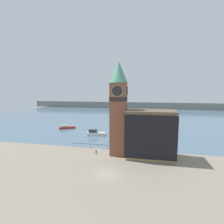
{
  "coord_description": "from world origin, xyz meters",
  "views": [
    {
      "loc": [
        6.63,
        -28.77,
        14.83
      ],
      "look_at": [
        -0.53,
        7.38,
        10.13
      ],
      "focal_mm": 28.0,
      "sensor_mm": 36.0,
      "label": 1
    }
  ],
  "objects": [
    {
      "name": "clock_tower",
      "position": [
        0.48,
        9.83,
        11.21
      ],
      "size": [
        4.01,
        4.01,
        21.11
      ],
      "color": "brown",
      "rests_on": "ground_plane"
    },
    {
      "name": "pier_building",
      "position": [
        7.59,
        9.47,
        5.25
      ],
      "size": [
        10.65,
        6.28,
        10.45
      ],
      "color": "tan",
      "rests_on": "ground_plane"
    },
    {
      "name": "water",
      "position": [
        0.0,
        72.8,
        -0.0
      ],
      "size": [
        160.0,
        120.0,
        0.0
      ],
      "color": "slate",
      "rests_on": "ground_plane"
    },
    {
      "name": "mooring_bollard_near",
      "position": [
        -4.68,
        9.15,
        0.43
      ],
      "size": [
        0.26,
        0.26,
        0.79
      ],
      "color": "black",
      "rests_on": "ground_plane"
    },
    {
      "name": "boat_near",
      "position": [
        -9.49,
        24.65,
        0.75
      ],
      "size": [
        6.13,
        2.34,
        2.04
      ],
      "rotation": [
        0.0,
        0.0,
        0.15
      ],
      "color": "silver",
      "rests_on": "water"
    },
    {
      "name": "boat_far",
      "position": [
        -23.3,
        32.39,
        0.51
      ],
      "size": [
        6.01,
        4.23,
        1.38
      ],
      "rotation": [
        0.0,
        0.0,
        0.5
      ],
      "color": "maroon",
      "rests_on": "water"
    },
    {
      "name": "pier_railing",
      "position": [
        -7.14,
        12.55,
        0.95
      ],
      "size": [
        9.74,
        0.08,
        1.09
      ],
      "color": "#333338",
      "rests_on": "ground_plane"
    },
    {
      "name": "far_shoreline",
      "position": [
        0.0,
        112.8,
        2.5
      ],
      "size": [
        180.0,
        3.0,
        5.0
      ],
      "color": "gray",
      "rests_on": "water"
    },
    {
      "name": "ground_plane",
      "position": [
        0.0,
        0.0,
        0.0
      ],
      "size": [
        160.0,
        160.0,
        0.0
      ],
      "primitive_type": "plane",
      "color": "gray"
    }
  ]
}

